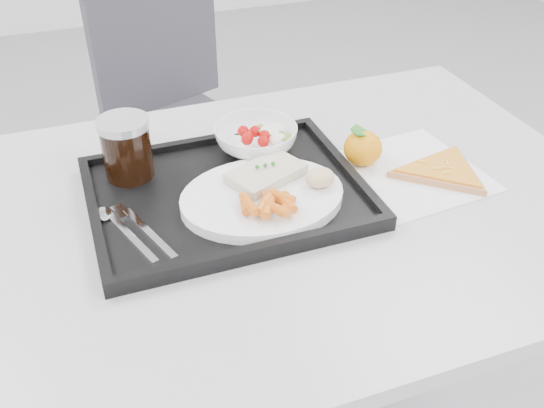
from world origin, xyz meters
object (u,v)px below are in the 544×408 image
Objects in this scene: table at (263,236)px; cola_glass at (126,147)px; dinner_plate at (262,198)px; pizza_slice at (443,171)px; salad_bowl at (256,138)px; tray at (226,194)px; tangerine at (363,148)px; chair at (168,100)px.

cola_glass reaches higher than table.
dinner_plate is 0.34m from pizza_slice.
pizza_slice is at bearing -31.16° from salad_bowl.
cola_glass is at bearing 143.52° from tray.
tangerine reaches higher than dinner_plate.
tangerine is at bearing -76.01° from chair.
table is 4.44× the size of dinner_plate.
tray is at bearing -93.94° from chair.
table is 11.11× the size of cola_glass.
salad_bowl is 0.34m from pizza_slice.
pizza_slice is (0.12, -0.08, -0.02)m from tangerine.
chair is at bearing 86.06° from tray.
table is 0.89m from chair.
table is at bearing -36.49° from tray.
chair is 11.34× the size of tangerine.
salad_bowl is 0.61× the size of pizza_slice.
dinner_plate reaches higher than tray.
pizza_slice is at bearing -2.25° from dinner_plate.
table is 0.34m from pizza_slice.
cola_glass is (-0.14, 0.11, 0.06)m from tray.
chair reaches higher than tray.
tray is 1.81× the size of pizza_slice.
pizza_slice is (0.33, -0.03, 0.08)m from table.
tangerine is at bearing -28.39° from salad_bowl.
dinner_plate is 2.50× the size of cola_glass.
cola_glass is (-0.20, -0.74, 0.28)m from chair.
tray is 1.67× the size of dinner_plate.
chair is (0.01, 0.88, -0.15)m from table.
pizza_slice is at bearing -4.46° from table.
chair is 3.44× the size of dinner_plate.
chair is at bearing 74.80° from cola_glass.
tray reaches higher than table.
tangerine is (0.22, 0.07, 0.01)m from dinner_plate.
dinner_plate is 1.09× the size of pizza_slice.
tangerine is at bearing 17.79° from dinner_plate.
chair is at bearing 103.99° from tangerine.
chair reaches higher than dinner_plate.
chair is 0.87m from tray.
chair is 2.07× the size of tray.
pizza_slice is (0.52, -0.17, -0.06)m from cola_glass.
pizza_slice is (0.38, -0.06, 0.00)m from tray.
salad_bowl reaches higher than table.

